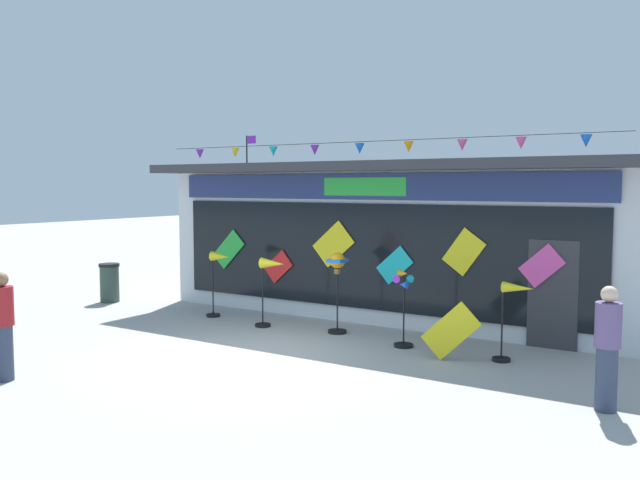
% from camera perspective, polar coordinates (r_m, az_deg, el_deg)
% --- Properties ---
extents(ground_plane, '(80.00, 80.00, 0.00)m').
position_cam_1_polar(ground_plane, '(12.14, -5.23, -9.60)').
color(ground_plane, '#ADAAA5').
extents(kite_shop_building, '(11.31, 5.76, 4.64)m').
position_cam_1_polar(kite_shop_building, '(16.42, 7.97, 0.38)').
color(kite_shop_building, silver).
rests_on(kite_shop_building, ground_plane).
extents(wind_spinner_far_left, '(0.63, 0.31, 1.51)m').
position_cam_1_polar(wind_spinner_far_left, '(15.20, -8.71, -2.49)').
color(wind_spinner_far_left, black).
rests_on(wind_spinner_far_left, ground_plane).
extents(wind_spinner_left, '(0.72, 0.33, 1.48)m').
position_cam_1_polar(wind_spinner_left, '(13.98, -4.29, -3.08)').
color(wind_spinner_left, black).
rests_on(wind_spinner_left, ground_plane).
extents(wind_spinner_center_left, '(0.38, 0.38, 1.65)m').
position_cam_1_polar(wind_spinner_center_left, '(13.44, 1.50, -2.91)').
color(wind_spinner_center_left, black).
rests_on(wind_spinner_center_left, ground_plane).
extents(wind_spinner_center_right, '(0.36, 0.36, 1.46)m').
position_cam_1_polar(wind_spinner_center_right, '(12.41, 7.16, -5.35)').
color(wind_spinner_center_right, black).
rests_on(wind_spinner_center_right, ground_plane).
extents(wind_spinner_right, '(0.68, 0.31, 1.38)m').
position_cam_1_polar(wind_spinner_right, '(11.69, 16.22, -5.46)').
color(wind_spinner_right, black).
rests_on(wind_spinner_right, ground_plane).
extents(person_near_camera, '(0.34, 0.47, 1.68)m').
position_cam_1_polar(person_near_camera, '(9.69, 23.43, -8.25)').
color(person_near_camera, '#333D56').
rests_on(person_near_camera, ground_plane).
extents(person_mid_plaza, '(0.34, 0.34, 1.68)m').
position_cam_1_polar(person_mid_plaza, '(11.34, -25.56, -6.65)').
color(person_mid_plaza, '#333D56').
rests_on(person_mid_plaza, ground_plane).
extents(trash_bin, '(0.52, 0.52, 0.99)m').
position_cam_1_polar(trash_bin, '(17.95, -17.60, -3.49)').
color(trash_bin, '#2D4238').
rests_on(trash_bin, ground_plane).
extents(display_kite_on_ground, '(1.03, 0.23, 1.03)m').
position_cam_1_polar(display_kite_on_ground, '(11.69, 11.16, -7.65)').
color(display_kite_on_ground, yellow).
rests_on(display_kite_on_ground, ground_plane).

